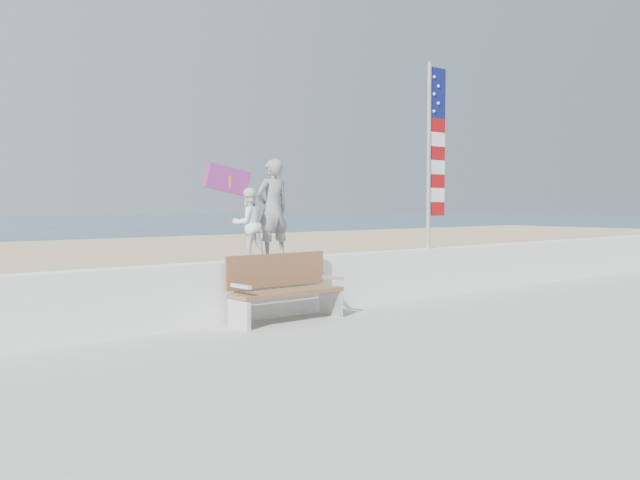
% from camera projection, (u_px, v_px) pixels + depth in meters
% --- Properties ---
extents(ground, '(220.00, 220.00, 0.00)m').
position_uv_depth(ground, '(392.00, 342.00, 9.41)').
color(ground, '#2D445B').
rests_on(ground, ground).
extents(sand, '(90.00, 40.00, 0.08)m').
position_uv_depth(sand, '(122.00, 283.00, 16.30)').
color(sand, tan).
rests_on(sand, ground).
extents(seawall, '(30.00, 0.35, 0.90)m').
position_uv_depth(seawall, '(303.00, 284.00, 10.91)').
color(seawall, white).
rests_on(seawall, boardwalk).
extents(adult, '(0.57, 0.38, 1.54)m').
position_uv_depth(adult, '(273.00, 209.00, 10.47)').
color(adult, gray).
rests_on(adult, seawall).
extents(child, '(0.57, 0.46, 1.09)m').
position_uv_depth(child, '(248.00, 224.00, 10.19)').
color(child, white).
rests_on(child, seawall).
extents(bench, '(1.80, 0.57, 1.00)m').
position_uv_depth(bench, '(284.00, 287.00, 10.09)').
color(bench, brown).
rests_on(bench, boardwalk).
extents(flag, '(0.50, 0.08, 3.50)m').
position_uv_depth(flag, '(433.00, 148.00, 12.81)').
color(flag, silver).
rests_on(flag, seawall).
extents(parafoil_kite, '(1.02, 0.45, 0.68)m').
position_uv_depth(parafoil_kite, '(228.00, 180.00, 14.04)').
color(parafoil_kite, red).
rests_on(parafoil_kite, ground).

